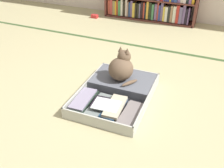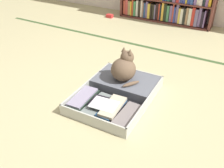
% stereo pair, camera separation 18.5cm
% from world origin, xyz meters
% --- Properties ---
extents(ground_plane, '(10.00, 10.00, 0.00)m').
position_xyz_m(ground_plane, '(0.00, 0.00, 0.00)').
color(ground_plane, tan).
extents(tatami_border, '(4.80, 0.05, 0.00)m').
position_xyz_m(tatami_border, '(0.00, 1.25, 0.00)').
color(tatami_border, '#37512A').
rests_on(tatami_border, ground_plane).
extents(open_suitcase, '(0.59, 0.80, 0.10)m').
position_xyz_m(open_suitcase, '(-0.01, 0.18, 0.04)').
color(open_suitcase, '#B6B7AE').
rests_on(open_suitcase, ground_plane).
extents(black_cat, '(0.29, 0.27, 0.29)m').
position_xyz_m(black_cat, '(-0.02, 0.32, 0.21)').
color(black_cat, brown).
rests_on(black_cat, open_suitcase).
extents(small_red_pouch, '(0.10, 0.07, 0.05)m').
position_xyz_m(small_red_pouch, '(-1.13, 1.99, 0.02)').
color(small_red_pouch, red).
rests_on(small_red_pouch, ground_plane).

